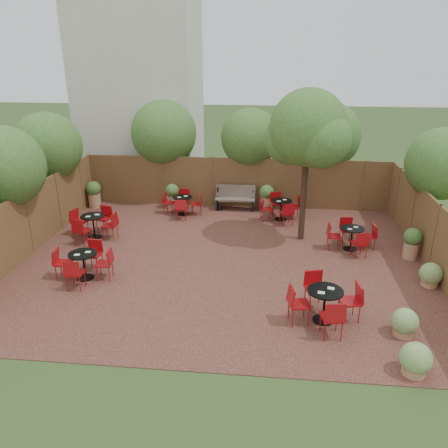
# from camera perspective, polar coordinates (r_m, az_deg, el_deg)

# --- Properties ---
(ground) EXTENTS (80.00, 80.00, 0.00)m
(ground) POSITION_cam_1_polar(r_m,az_deg,el_deg) (13.44, -0.14, -4.75)
(ground) COLOR #354F23
(ground) RESTS_ON ground
(courtyard_paving) EXTENTS (12.00, 10.00, 0.02)m
(courtyard_paving) POSITION_cam_1_polar(r_m,az_deg,el_deg) (13.44, -0.14, -4.71)
(courtyard_paving) COLOR #361A16
(courtyard_paving) RESTS_ON ground
(fence_back) EXTENTS (12.00, 0.08, 2.00)m
(fence_back) POSITION_cam_1_polar(r_m,az_deg,el_deg) (17.74, 1.55, 5.33)
(fence_back) COLOR #50341D
(fence_back) RESTS_ON ground
(fence_left) EXTENTS (0.08, 10.00, 2.00)m
(fence_left) POSITION_cam_1_polar(r_m,az_deg,el_deg) (14.86, -23.82, 0.16)
(fence_left) COLOR #50341D
(fence_left) RESTS_ON ground
(fence_right) EXTENTS (0.08, 10.00, 2.00)m
(fence_right) POSITION_cam_1_polar(r_m,az_deg,el_deg) (13.81, 25.47, -1.70)
(fence_right) COLOR #50341D
(fence_right) RESTS_ON ground
(neighbour_building) EXTENTS (5.00, 4.00, 8.00)m
(neighbour_building) POSITION_cam_1_polar(r_m,az_deg,el_deg) (20.89, -10.59, 15.84)
(neighbour_building) COLOR beige
(neighbour_building) RESTS_ON ground
(overhang_foliage) EXTENTS (15.53, 10.59, 2.64)m
(overhang_foliage) POSITION_cam_1_polar(r_m,az_deg,el_deg) (15.97, -4.43, 9.84)
(overhang_foliage) COLOR #35601F
(overhang_foliage) RESTS_ON ground
(courtyard_tree) EXTENTS (2.61, 2.51, 4.90)m
(courtyard_tree) POSITION_cam_1_polar(r_m,az_deg,el_deg) (14.13, 10.70, 11.44)
(courtyard_tree) COLOR black
(courtyard_tree) RESTS_ON courtyard_paving
(park_bench_left) EXTENTS (1.43, 0.49, 0.88)m
(park_bench_left) POSITION_cam_1_polar(r_m,az_deg,el_deg) (17.53, 1.64, 3.31)
(park_bench_left) COLOR brown
(park_bench_left) RESTS_ON courtyard_paving
(park_bench_right) EXTENTS (1.57, 0.53, 0.97)m
(park_bench_right) POSITION_cam_1_polar(r_m,az_deg,el_deg) (17.52, 1.46, 3.47)
(park_bench_right) COLOR brown
(park_bench_right) RESTS_ON courtyard_paving
(bistro_tables) EXTENTS (10.04, 8.34, 0.94)m
(bistro_tables) POSITION_cam_1_polar(r_m,az_deg,el_deg) (13.89, -1.12, -1.73)
(bistro_tables) COLOR black
(bistro_tables) RESTS_ON courtyard_paving
(planters) EXTENTS (11.85, 4.42, 1.06)m
(planters) POSITION_cam_1_polar(r_m,az_deg,el_deg) (16.66, -0.92, 2.69)
(planters) COLOR #A27451
(planters) RESTS_ON courtyard_paving
(low_shrubs) EXTENTS (2.06, 4.27, 0.67)m
(low_shrubs) POSITION_cam_1_polar(r_m,az_deg,el_deg) (11.15, 23.67, -10.78)
(low_shrubs) COLOR #A27451
(low_shrubs) RESTS_ON courtyard_paving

